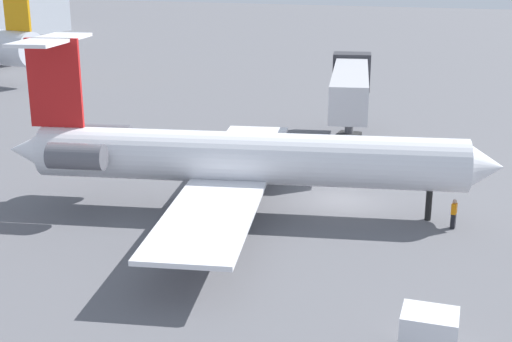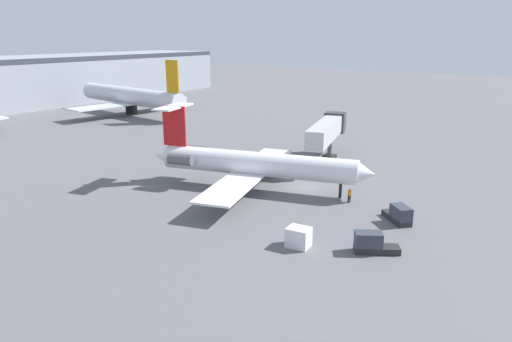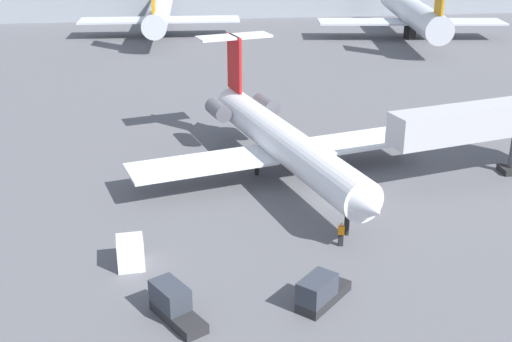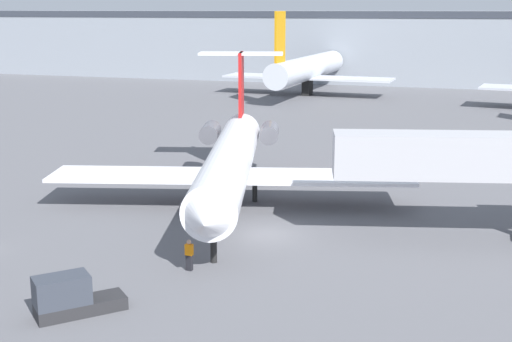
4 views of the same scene
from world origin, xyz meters
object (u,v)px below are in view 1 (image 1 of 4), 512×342
at_px(ground_crew_marshaller, 454,214).
at_px(cargo_container_uld, 429,335).
at_px(jet_bridge, 350,85).
at_px(regional_jet, 235,157).

distance_m(ground_crew_marshaller, cargo_container_uld, 13.81).
bearing_deg(jet_bridge, cargo_container_uld, -159.19).
distance_m(jet_bridge, cargo_container_uld, 31.19).
relative_size(jet_bridge, cargo_container_uld, 7.75).
relative_size(regional_jet, ground_crew_marshaller, 16.91).
bearing_deg(ground_crew_marshaller, cargo_container_uld, -176.44).
bearing_deg(ground_crew_marshaller, regional_jet, 99.68).
bearing_deg(cargo_container_uld, jet_bridge, 20.81).
relative_size(regional_jet, jet_bridge, 1.69).
height_order(regional_jet, jet_bridge, regional_jet).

